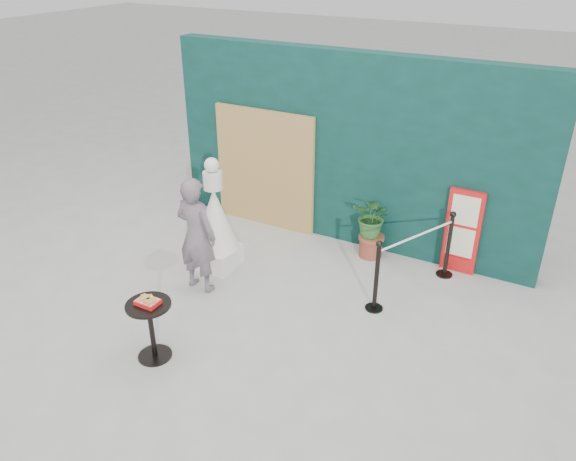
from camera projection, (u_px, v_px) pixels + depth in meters
The scene contains 10 objects.
ground at pixel (241, 342), 6.89m from camera, with size 60.00×60.00×0.00m, color #ADAAA5.
back_wall at pixel (349, 151), 8.64m from camera, with size 6.00×0.30×3.00m, color black.
bamboo_fence at pixel (265, 169), 9.31m from camera, with size 1.80×0.08×2.00m, color tan.
woman at pixel (196, 235), 7.60m from camera, with size 0.61×0.40×1.67m, color #685962.
menu_board at pixel (462, 232), 8.07m from camera, with size 0.50×0.07×1.30m.
statue at pixel (216, 224), 8.19m from camera, with size 0.67×0.67×1.72m.
cafe_table at pixel (151, 322), 6.43m from camera, with size 0.52×0.52×0.75m.
food_basket at pixel (148, 301), 6.30m from camera, with size 0.26×0.19×0.11m.
planter at pixel (373, 222), 8.50m from camera, with size 0.59×0.51×1.00m.
stanchion_barrier at pixel (414, 261), 7.66m from camera, with size 0.84×1.54×1.03m.
Camera 1 is at (3.14, -4.51, 4.41)m, focal length 35.00 mm.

